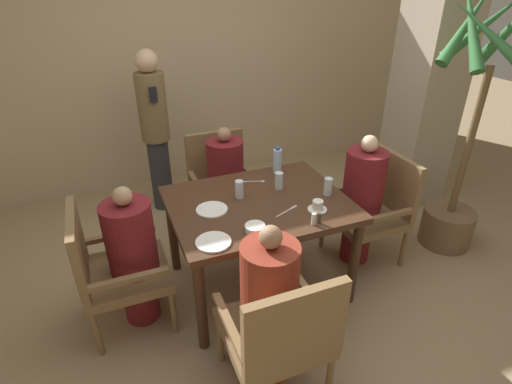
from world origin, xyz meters
TOP-DOWN VIEW (x-y plane):
  - ground_plane at (0.00, 0.00)m, footprint 16.00×16.00m
  - wall_back at (0.00, 2.16)m, footprint 8.00×0.06m
  - pillar_stone at (2.08, 0.72)m, footprint 0.52×0.52m
  - dining_table at (0.00, 0.00)m, footprint 1.25×0.98m
  - chair_left_side at (-1.05, 0.00)m, footprint 0.55×0.55m
  - diner_in_left_chair at (-0.90, 0.00)m, footprint 0.32×0.32m
  - chair_far_side at (0.00, 0.91)m, footprint 0.55×0.55m
  - diner_in_far_chair at (-0.00, 0.77)m, footprint 0.32×0.32m
  - chair_right_side at (1.05, 0.00)m, footprint 0.55×0.55m
  - diner_in_right_chair at (0.90, 0.00)m, footprint 0.32×0.32m
  - chair_near_corner at (-0.25, -0.91)m, footprint 0.55×0.55m
  - diner_in_near_chair at (-0.25, -0.77)m, footprint 0.32×0.32m
  - standing_host at (-0.46, 1.50)m, footprint 0.27×0.31m
  - potted_palm at (1.79, -0.13)m, footprint 0.95×0.91m
  - plate_main_left at (-0.44, -0.36)m, footprint 0.22×0.22m
  - plate_main_right at (-0.34, 0.01)m, footprint 0.22×0.22m
  - teacup_with_saucer at (0.33, -0.26)m, footprint 0.13×0.13m
  - bowl_small at (-0.16, -0.34)m, footprint 0.13×0.13m
  - water_bottle at (0.31, 0.37)m, footprint 0.07×0.07m
  - glass_tall_near at (-0.11, 0.11)m, footprint 0.06×0.06m
  - glass_tall_mid at (0.21, 0.12)m, footprint 0.06×0.06m
  - glass_tall_far at (0.50, -0.10)m, footprint 0.06×0.06m
  - salt_shaker at (0.21, -0.41)m, footprint 0.03×0.03m
  - pepper_shaker at (0.25, -0.41)m, footprint 0.03×0.03m
  - fork_beside_plate at (0.09, 0.29)m, footprint 0.19×0.08m
  - knife_beside_plate at (0.14, -0.20)m, footprint 0.20×0.09m

SIDE VIEW (x-z plane):
  - ground_plane at x=0.00m, z-range 0.00..0.00m
  - chair_left_side at x=-1.05m, z-range 0.03..0.94m
  - chair_far_side at x=0.00m, z-range 0.03..0.94m
  - chair_right_side at x=1.05m, z-range 0.03..0.94m
  - chair_near_corner at x=-0.25m, z-range 0.03..0.94m
  - diner_in_left_chair at x=-0.90m, z-range 0.01..1.06m
  - diner_in_far_chair at x=0.00m, z-range 0.01..1.07m
  - diner_in_near_chair at x=-0.25m, z-range 0.01..1.09m
  - diner_in_right_chair at x=0.90m, z-range 0.01..1.14m
  - dining_table at x=0.00m, z-range 0.28..1.04m
  - knife_beside_plate at x=0.14m, z-range 0.76..0.76m
  - fork_beside_plate at x=0.09m, z-range 0.76..0.76m
  - plate_main_left at x=-0.44m, z-range 0.76..0.77m
  - plate_main_right at x=-0.34m, z-range 0.76..0.77m
  - bowl_small at x=-0.16m, z-range 0.76..0.80m
  - teacup_with_saucer at x=0.33m, z-range 0.75..0.82m
  - pepper_shaker at x=0.25m, z-range 0.76..0.83m
  - salt_shaker at x=0.21m, z-range 0.76..0.84m
  - glass_tall_near at x=-0.11m, z-range 0.76..0.89m
  - glass_tall_mid at x=0.21m, z-range 0.76..0.89m
  - glass_tall_far at x=0.50m, z-range 0.76..0.89m
  - standing_host at x=-0.46m, z-range 0.06..1.66m
  - water_bottle at x=0.31m, z-range 0.75..0.97m
  - potted_palm at x=1.79m, z-range -0.20..2.01m
  - pillar_stone at x=2.08m, z-range 0.00..2.70m
  - wall_back at x=0.00m, z-range 0.00..2.80m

